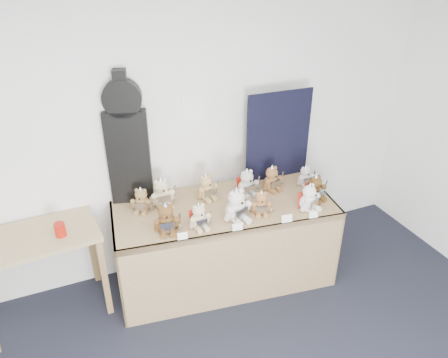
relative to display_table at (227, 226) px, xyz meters
name	(u,v)px	position (x,y,z in m)	size (l,w,h in m)	color
room_shell	(193,111)	(-0.09, 0.55, 0.93)	(6.00, 6.00, 6.00)	silver
display_table	(227,226)	(0.00, 0.00, 0.00)	(2.08, 1.08, 0.83)	#906E49
side_table	(36,249)	(-1.59, 0.25, 0.05)	(1.04, 0.63, 0.84)	#9F8055
guitar_case	(127,141)	(-0.71, 0.50, 0.76)	(0.38, 0.20, 1.20)	black
navy_board	(278,136)	(0.70, 0.37, 0.62)	(0.66, 0.02, 0.88)	black
red_cup	(60,230)	(-1.38, 0.17, 0.24)	(0.09, 0.09, 0.12)	#AF170B
teddy_front_far_left	(166,219)	(-0.57, -0.10, 0.29)	(0.24, 0.21, 0.29)	brown
teddy_front_left	(199,217)	(-0.31, -0.15, 0.28)	(0.21, 0.18, 0.25)	beige
teddy_front_centre	(237,206)	(0.02, -0.16, 0.31)	(0.28, 0.24, 0.33)	white
teddy_front_right	(261,203)	(0.26, -0.16, 0.27)	(0.19, 0.19, 0.24)	#A0693C
teddy_front_far_right	(309,198)	(0.67, -0.27, 0.29)	(0.23, 0.22, 0.28)	white
teddy_front_end	(315,189)	(0.81, -0.15, 0.28)	(0.23, 0.21, 0.27)	brown
teddy_back_left	(162,194)	(-0.50, 0.30, 0.30)	(0.25, 0.20, 0.30)	beige
teddy_back_centre_left	(207,188)	(-0.09, 0.26, 0.28)	(0.23, 0.20, 0.27)	tan
teddy_back_centre_right	(247,184)	(0.28, 0.18, 0.29)	(0.24, 0.20, 0.29)	beige
teddy_back_right	(272,179)	(0.54, 0.17, 0.28)	(0.22, 0.19, 0.27)	brown
teddy_back_end	(305,176)	(0.88, 0.12, 0.26)	(0.18, 0.15, 0.22)	white
teddy_back_far_left	(141,201)	(-0.69, 0.29, 0.27)	(0.20, 0.20, 0.25)	olive
entry_card_a	(183,236)	(-0.49, -0.25, 0.21)	(0.08, 0.00, 0.06)	white
entry_card_b	(237,227)	(-0.04, -0.31, 0.21)	(0.09, 0.00, 0.06)	white
entry_card_c	(287,219)	(0.39, -0.37, 0.21)	(0.09, 0.00, 0.07)	white
entry_card_d	(314,215)	(0.64, -0.40, 0.21)	(0.08, 0.00, 0.06)	white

